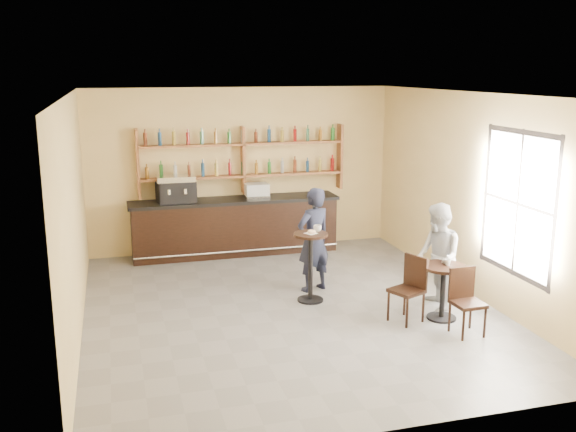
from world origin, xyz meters
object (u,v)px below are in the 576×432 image
object	(u,v)px
pastry_case	(256,191)
pedestal_table	(311,267)
bar_counter	(235,226)
man_main	(313,240)
chair_west	(406,290)
patron_second	(437,257)
cafe_table	(443,292)
chair_south	(468,303)
espresso_machine	(176,189)

from	to	relation	value
pastry_case	pedestal_table	size ratio (longest dim) A/B	0.43
bar_counter	man_main	xyz separation A→B (m)	(0.82, -2.44, 0.31)
pedestal_table	man_main	size ratio (longest dim) A/B	0.64
pastry_case	chair_west	bearing A→B (deg)	-73.98
man_main	bar_counter	bearing A→B (deg)	-92.40
patron_second	bar_counter	bearing A→B (deg)	-137.41
bar_counter	pedestal_table	xyz separation A→B (m)	(0.63, -2.91, -0.00)
cafe_table	patron_second	distance (m)	0.57
pedestal_table	chair_south	distance (m)	2.46
chair_south	patron_second	bearing A→B (deg)	84.37
pastry_case	pedestal_table	world-z (taller)	pastry_case
espresso_machine	cafe_table	size ratio (longest dim) A/B	0.87
pastry_case	espresso_machine	bearing A→B (deg)	178.76
pedestal_table	patron_second	size ratio (longest dim) A/B	0.67
chair_west	chair_south	world-z (taller)	chair_west
espresso_machine	chair_west	size ratio (longest dim) A/B	0.74
pastry_case	man_main	distance (m)	2.50
cafe_table	patron_second	xyz separation A→B (m)	(0.10, 0.39, 0.41)
espresso_machine	chair_south	bearing A→B (deg)	-60.46
bar_counter	pedestal_table	world-z (taller)	bar_counter
chair_south	pastry_case	bearing A→B (deg)	108.65
pedestal_table	chair_west	xyz separation A→B (m)	(1.07, -1.16, -0.07)
patron_second	chair_south	bearing A→B (deg)	7.72
chair_west	pastry_case	bearing A→B (deg)	173.85
man_main	patron_second	distance (m)	2.00
pastry_case	man_main	size ratio (longest dim) A/B	0.27
espresso_machine	pedestal_table	xyz separation A→B (m)	(1.74, -2.91, -0.80)
cafe_table	chair_west	bearing A→B (deg)	174.81
bar_counter	chair_west	world-z (taller)	bar_counter
pastry_case	cafe_table	distance (m)	4.58
pedestal_table	patron_second	world-z (taller)	patron_second
man_main	cafe_table	size ratio (longest dim) A/B	2.11
bar_counter	chair_west	size ratio (longest dim) A/B	4.26
bar_counter	cafe_table	world-z (taller)	bar_counter
pedestal_table	chair_west	size ratio (longest dim) A/B	1.15
chair_west	chair_south	bearing A→B (deg)	19.30
pastry_case	man_main	bearing A→B (deg)	-82.18
cafe_table	chair_south	distance (m)	0.60
man_main	chair_south	world-z (taller)	man_main
pedestal_table	cafe_table	size ratio (longest dim) A/B	1.35
man_main	chair_west	size ratio (longest dim) A/B	1.80
espresso_machine	patron_second	size ratio (longest dim) A/B	0.43
bar_counter	espresso_machine	size ratio (longest dim) A/B	5.79
chair_south	patron_second	world-z (taller)	patron_second
man_main	pastry_case	bearing A→B (deg)	-101.98
chair_west	chair_south	size ratio (longest dim) A/B	1.04
patron_second	man_main	bearing A→B (deg)	-119.85
chair_south	bar_counter	bearing A→B (deg)	113.07
espresso_machine	pedestal_table	bearing A→B (deg)	-65.38
espresso_machine	patron_second	xyz separation A→B (m)	(3.46, -3.73, -0.53)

